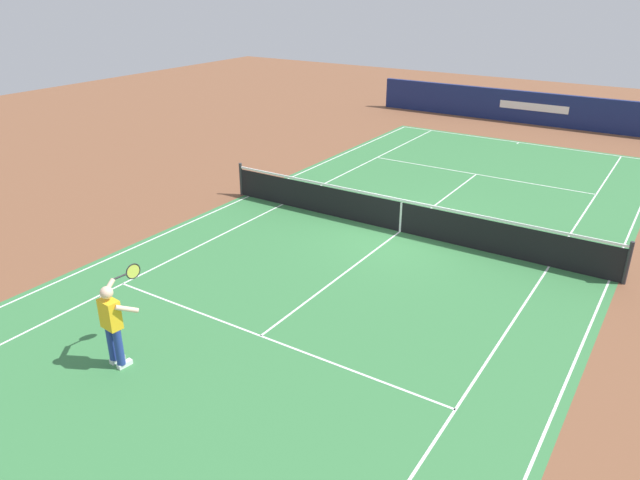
# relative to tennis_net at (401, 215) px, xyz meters

# --- Properties ---
(ground_plane) EXTENTS (60.00, 60.00, 0.00)m
(ground_plane) POSITION_rel_tennis_net_xyz_m (0.00, 0.00, -0.49)
(ground_plane) COLOR brown
(court_slab) EXTENTS (24.20, 11.40, 0.00)m
(court_slab) POSITION_rel_tennis_net_xyz_m (0.00, 0.00, -0.49)
(court_slab) COLOR #387A42
(court_slab) RESTS_ON ground_plane
(court_line_markings) EXTENTS (23.85, 11.05, 0.01)m
(court_line_markings) POSITION_rel_tennis_net_xyz_m (0.00, 0.00, -0.49)
(court_line_markings) COLOR white
(court_line_markings) RESTS_ON ground_plane
(tennis_net) EXTENTS (0.10, 11.70, 1.08)m
(tennis_net) POSITION_rel_tennis_net_xyz_m (0.00, 0.00, 0.00)
(tennis_net) COLOR #2D2D33
(tennis_net) RESTS_ON ground_plane
(stadium_barrier) EXTENTS (0.26, 17.00, 1.54)m
(stadium_barrier) POSITION_rel_tennis_net_xyz_m (-15.90, -0.00, 0.28)
(stadium_barrier) COLOR navy
(stadium_barrier) RESTS_ON ground_plane
(tennis_player_near) EXTENTS (1.11, 0.77, 1.70)m
(tennis_player_near) POSITION_rel_tennis_net_xyz_m (8.57, -1.63, 0.44)
(tennis_player_near) COLOR navy
(tennis_player_near) RESTS_ON ground_plane
(tennis_ball) EXTENTS (0.07, 0.07, 0.07)m
(tennis_ball) POSITION_rel_tennis_net_xyz_m (-1.45, -2.38, -0.46)
(tennis_ball) COLOR #CCE01E
(tennis_ball) RESTS_ON ground_plane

